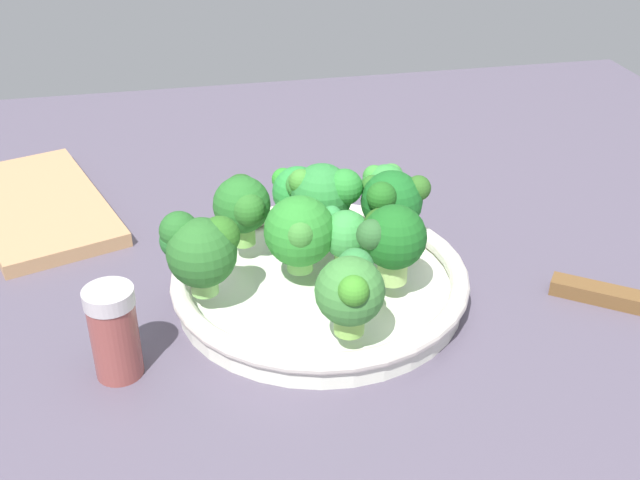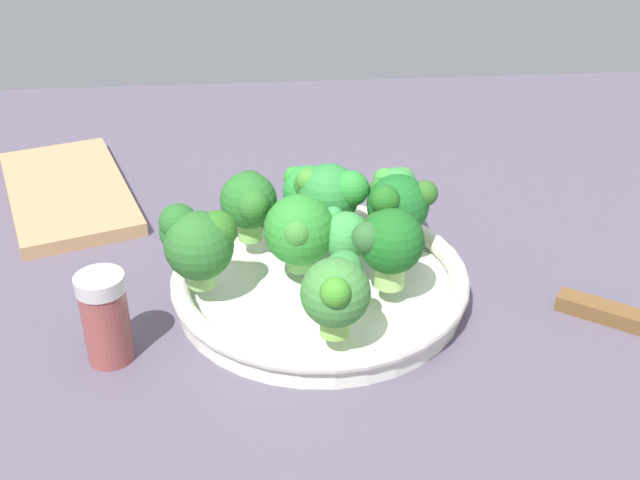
# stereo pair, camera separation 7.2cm
# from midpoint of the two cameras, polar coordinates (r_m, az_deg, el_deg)

# --- Properties ---
(ground_plane) EXTENTS (1.30, 1.30, 0.03)m
(ground_plane) POSITION_cam_midpoint_polar(r_m,az_deg,el_deg) (0.76, -0.89, -5.06)
(ground_plane) COLOR #544C5E
(bowl) EXTENTS (0.28, 0.28, 0.03)m
(bowl) POSITION_cam_midpoint_polar(r_m,az_deg,el_deg) (0.75, -2.77, -3.15)
(bowl) COLOR silver
(bowl) RESTS_ON ground_plane
(broccoli_floret_0) EXTENTS (0.05, 0.05, 0.06)m
(broccoli_floret_0) POSITION_cam_midpoint_polar(r_m,az_deg,el_deg) (0.72, -1.10, 0.42)
(broccoli_floret_0) COLOR #94CB6A
(broccoli_floret_0) RESTS_ON bowl
(broccoli_floret_1) EXTENTS (0.07, 0.06, 0.07)m
(broccoli_floret_1) POSITION_cam_midpoint_polar(r_m,az_deg,el_deg) (0.77, -8.40, 2.50)
(broccoli_floret_1) COLOR #90CE64
(broccoli_floret_1) RESTS_ON bowl
(broccoli_floret_2) EXTENTS (0.07, 0.06, 0.07)m
(broccoli_floret_2) POSITION_cam_midpoint_polar(r_m,az_deg,el_deg) (0.63, -1.01, -3.77)
(broccoli_floret_2) COLOR #8FCA5B
(broccoli_floret_2) RESTS_ON bowl
(broccoli_floret_3) EXTENTS (0.06, 0.05, 0.06)m
(broccoli_floret_3) POSITION_cam_midpoint_polar(r_m,az_deg,el_deg) (0.81, -4.27, 3.58)
(broccoli_floret_3) COLOR #99D26A
(broccoli_floret_3) RESTS_ON bowl
(broccoli_floret_4) EXTENTS (0.06, 0.07, 0.08)m
(broccoli_floret_4) POSITION_cam_midpoint_polar(r_m,az_deg,el_deg) (0.70, 2.26, 0.08)
(broccoli_floret_4) COLOR #9FC96D
(broccoli_floret_4) RESTS_ON bowl
(broccoli_floret_5) EXTENTS (0.06, 0.07, 0.08)m
(broccoli_floret_5) POSITION_cam_midpoint_polar(r_m,az_deg,el_deg) (0.70, -11.80, -0.68)
(broccoli_floret_5) COLOR #86C367
(broccoli_floret_5) RESTS_ON bowl
(broccoli_floret_6) EXTENTS (0.06, 0.07, 0.08)m
(broccoli_floret_6) POSITION_cam_midpoint_polar(r_m,az_deg,el_deg) (0.76, 2.53, 2.81)
(broccoli_floret_6) COLOR #83C45D
(broccoli_floret_6) RESTS_ON bowl
(broccoli_floret_7) EXTENTS (0.06, 0.07, 0.08)m
(broccoli_floret_7) POSITION_cam_midpoint_polar(r_m,az_deg,el_deg) (0.77, -2.52, 3.33)
(broccoli_floret_7) COLOR #88B253
(broccoli_floret_7) RESTS_ON bowl
(broccoli_floret_8) EXTENTS (0.07, 0.07, 0.07)m
(broccoli_floret_8) POSITION_cam_midpoint_polar(r_m,az_deg,el_deg) (0.72, -4.32, 0.54)
(broccoli_floret_8) COLOR #77BF5B
(broccoli_floret_8) RESTS_ON bowl
(broccoli_floret_9) EXTENTS (0.05, 0.05, 0.06)m
(broccoli_floret_9) POSITION_cam_midpoint_polar(r_m,az_deg,el_deg) (0.80, 2.16, 3.90)
(broccoli_floret_9) COLOR #9CD963
(broccoli_floret_9) RESTS_ON bowl
(cutting_board) EXTENTS (0.29, 0.21, 0.02)m
(cutting_board) POSITION_cam_midpoint_polar(r_m,az_deg,el_deg) (0.97, -21.89, 2.30)
(cutting_board) COLOR tan
(cutting_board) RESTS_ON ground_plane
(pepper_shaker) EXTENTS (0.04, 0.04, 0.08)m
(pepper_shaker) POSITION_cam_midpoint_polar(r_m,az_deg,el_deg) (0.67, -17.88, -6.54)
(pepper_shaker) COLOR brown
(pepper_shaker) RESTS_ON ground_plane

